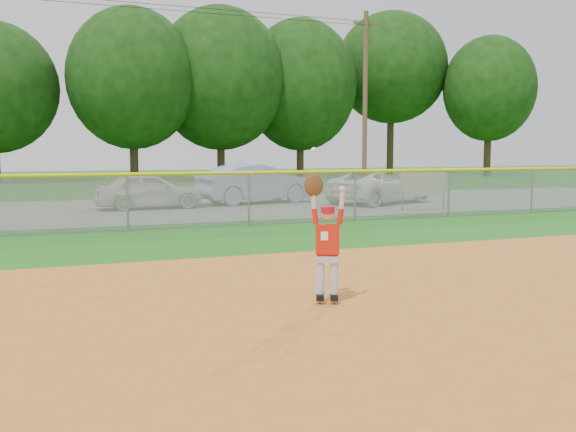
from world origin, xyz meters
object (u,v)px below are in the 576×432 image
object	(u,v)px
car_blue	(256,184)
sponsor_sign	(423,183)
car_white_a	(149,191)
car_white_b	(381,186)
ballplayer	(325,237)

from	to	relation	value
car_blue	sponsor_sign	size ratio (longest dim) A/B	2.88
car_white_a	car_white_b	xyz separation A→B (m)	(8.94, -0.94, 0.01)
car_white_a	sponsor_sign	bearing A→B (deg)	-119.58
sponsor_sign	car_blue	bearing A→B (deg)	130.89
car_white_b	ballplayer	distance (m)	16.92
car_blue	ballplayer	bearing A→B (deg)	154.25
car_white_a	car_blue	xyz separation A→B (m)	(4.33, 0.83, 0.13)
car_blue	car_white_b	xyz separation A→B (m)	(4.61, -1.77, -0.11)
car_blue	ballplayer	size ratio (longest dim) A/B	2.25
car_blue	sponsor_sign	distance (m)	6.72
car_white_a	ballplayer	size ratio (longest dim) A/B	1.82
car_white_b	sponsor_sign	size ratio (longest dim) A/B	2.91
car_white_a	sponsor_sign	distance (m)	9.71
car_white_b	sponsor_sign	bearing A→B (deg)	153.86
sponsor_sign	ballplayer	bearing A→B (deg)	-128.40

